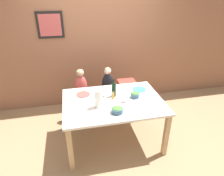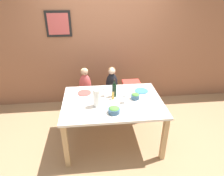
# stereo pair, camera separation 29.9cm
# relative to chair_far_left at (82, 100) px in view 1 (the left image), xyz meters

# --- Properties ---
(ground_plane) EXTENTS (14.00, 14.00, 0.00)m
(ground_plane) POSITION_rel_chair_far_left_xyz_m (0.44, -0.80, -0.39)
(ground_plane) COLOR #9E7A56
(wall_back) EXTENTS (10.00, 0.09, 2.70)m
(wall_back) POSITION_rel_chair_far_left_xyz_m (0.43, 0.60, 0.96)
(wall_back) COLOR #8E5B42
(wall_back) RESTS_ON ground_plane
(dining_table) EXTENTS (1.53, 1.09, 0.78)m
(dining_table) POSITION_rel_chair_far_left_xyz_m (0.44, -0.80, 0.29)
(dining_table) COLOR silver
(dining_table) RESTS_ON ground_plane
(chair_far_left) EXTENTS (0.40, 0.36, 0.47)m
(chair_far_left) POSITION_rel_chair_far_left_xyz_m (0.00, 0.00, 0.00)
(chair_far_left) COLOR silver
(chair_far_left) RESTS_ON ground_plane
(chair_far_center) EXTENTS (0.40, 0.36, 0.47)m
(chair_far_center) POSITION_rel_chair_far_left_xyz_m (0.51, 0.00, 0.00)
(chair_far_center) COLOR silver
(chair_far_center) RESTS_ON ground_plane
(chair_right_highchair) EXTENTS (0.34, 0.31, 0.69)m
(chair_right_highchair) POSITION_rel_chair_far_left_xyz_m (0.89, -0.00, 0.14)
(chair_right_highchair) COLOR silver
(chair_right_highchair) RESTS_ON ground_plane
(person_child_left) EXTENTS (0.22, 0.15, 0.55)m
(person_child_left) POSITION_rel_chair_far_left_xyz_m (0.00, 0.00, 0.35)
(person_child_left) COLOR #C64C4C
(person_child_left) RESTS_ON chair_far_left
(person_child_center) EXTENTS (0.22, 0.15, 0.55)m
(person_child_center) POSITION_rel_chair_far_left_xyz_m (0.51, 0.00, 0.35)
(person_child_center) COLOR black
(person_child_center) RESTS_ON chair_far_center
(wine_bottle) EXTENTS (0.07, 0.07, 0.30)m
(wine_bottle) POSITION_rel_chair_far_left_xyz_m (0.48, -0.65, 0.50)
(wine_bottle) COLOR black
(wine_bottle) RESTS_ON dining_table
(paper_towel_roll) EXTENTS (0.11, 0.11, 0.27)m
(paper_towel_roll) POSITION_rel_chair_far_left_xyz_m (0.19, -0.92, 0.52)
(paper_towel_roll) COLOR white
(paper_towel_roll) RESTS_ON dining_table
(wine_glass_near) EXTENTS (0.08, 0.08, 0.15)m
(wine_glass_near) POSITION_rel_chair_far_left_xyz_m (0.62, -0.86, 0.50)
(wine_glass_near) COLOR white
(wine_glass_near) RESTS_ON dining_table
(wine_glass_far) EXTENTS (0.08, 0.08, 0.15)m
(wine_glass_far) POSITION_rel_chair_far_left_xyz_m (0.34, -0.63, 0.50)
(wine_glass_far) COLOR white
(wine_glass_far) RESTS_ON dining_table
(salad_bowl_large) EXTENTS (0.17, 0.17, 0.09)m
(salad_bowl_large) POSITION_rel_chair_far_left_xyz_m (0.42, -1.12, 0.43)
(salad_bowl_large) COLOR #335675
(salad_bowl_large) RESTS_ON dining_table
(salad_bowl_small) EXTENTS (0.14, 0.14, 0.09)m
(salad_bowl_small) POSITION_rel_chair_far_left_xyz_m (0.80, -0.77, 0.43)
(salad_bowl_small) COLOR #335675
(salad_bowl_small) RESTS_ON dining_table
(dinner_plate_front_left) EXTENTS (0.22, 0.22, 0.01)m
(dinner_plate_front_left) POSITION_rel_chair_far_left_xyz_m (-0.06, -1.10, 0.39)
(dinner_plate_front_left) COLOR silver
(dinner_plate_front_left) RESTS_ON dining_table
(dinner_plate_back_left) EXTENTS (0.22, 0.22, 0.01)m
(dinner_plate_back_left) POSITION_rel_chair_far_left_xyz_m (0.00, -0.51, 0.39)
(dinner_plate_back_left) COLOR #D14C47
(dinner_plate_back_left) RESTS_ON dining_table
(dinner_plate_back_right) EXTENTS (0.22, 0.22, 0.01)m
(dinner_plate_back_right) POSITION_rel_chair_far_left_xyz_m (0.95, -0.53, 0.39)
(dinner_plate_back_right) COLOR teal
(dinner_plate_back_right) RESTS_ON dining_table
(condiment_bottle_hot_sauce) EXTENTS (0.04, 0.04, 0.15)m
(condiment_bottle_hot_sauce) POSITION_rel_chair_far_left_xyz_m (0.45, -0.74, 0.46)
(condiment_bottle_hot_sauce) COLOR #BC8E33
(condiment_bottle_hot_sauce) RESTS_ON dining_table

